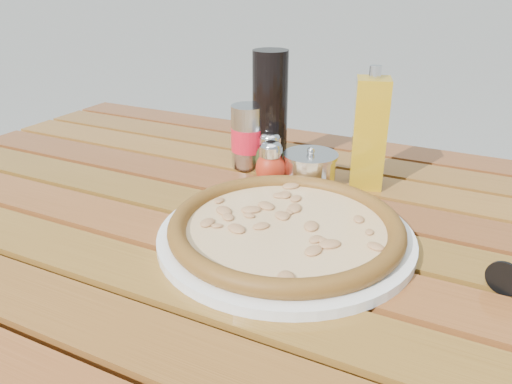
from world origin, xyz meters
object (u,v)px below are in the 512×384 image
at_px(plate, 285,236).
at_px(oregano_shaker, 270,154).
at_px(pepper_shaker, 271,164).
at_px(parmesan_tin, 310,169).
at_px(soda_can, 249,137).
at_px(olive_oil_cruet, 369,133).
at_px(pizza, 286,226).
at_px(dark_bottle, 270,110).
at_px(table, 251,255).

relative_size(plate, oregano_shaker, 4.39).
distance_m(pepper_shaker, parmesan_tin, 0.07).
relative_size(soda_can, olive_oil_cruet, 0.57).
bearing_deg(pizza, soda_can, 127.21).
relative_size(pizza, soda_can, 3.38).
bearing_deg(parmesan_tin, dark_bottle, 151.90).
distance_m(dark_bottle, olive_oil_cruet, 0.19).
distance_m(dark_bottle, parmesan_tin, 0.14).
height_order(table, plate, plate).
distance_m(table, soda_can, 0.25).
bearing_deg(pizza, olive_oil_cruet, 78.92).
height_order(table, parmesan_tin, parmesan_tin).
bearing_deg(table, pizza, -32.13).
distance_m(plate, dark_bottle, 0.31).
bearing_deg(pizza, table, 147.87).
bearing_deg(plate, pepper_shaker, 120.85).
distance_m(soda_can, olive_oil_cruet, 0.23).
relative_size(plate, soda_can, 3.00).
relative_size(pepper_shaker, dark_bottle, 0.37).
distance_m(table, oregano_shaker, 0.21).
bearing_deg(soda_can, table, -62.18).
relative_size(olive_oil_cruet, parmesan_tin, 2.13).
xyz_separation_m(table, olive_oil_cruet, (0.13, 0.19, 0.17)).
xyz_separation_m(table, pepper_shaker, (-0.02, 0.12, 0.11)).
bearing_deg(olive_oil_cruet, table, -124.05).
bearing_deg(soda_can, pepper_shaker, -39.68).
relative_size(table, pepper_shaker, 17.07).
relative_size(plate, parmesan_tin, 3.66).
relative_size(oregano_shaker, dark_bottle, 0.37).
bearing_deg(parmesan_tin, soda_can, 165.74).
bearing_deg(oregano_shaker, olive_oil_cruet, 8.44).
bearing_deg(table, soda_can, 117.82).
height_order(pepper_shaker, dark_bottle, dark_bottle).
xyz_separation_m(table, soda_can, (-0.10, 0.19, 0.13)).
height_order(table, pepper_shaker, pepper_shaker).
bearing_deg(parmesan_tin, oregano_shaker, 169.13).
height_order(dark_bottle, olive_oil_cruet, dark_bottle).
xyz_separation_m(plate, pepper_shaker, (-0.10, 0.17, 0.03)).
relative_size(pepper_shaker, soda_can, 0.68).
xyz_separation_m(plate, soda_can, (-0.18, 0.24, 0.05)).
xyz_separation_m(pepper_shaker, soda_can, (-0.08, 0.06, 0.02)).
xyz_separation_m(soda_can, parmesan_tin, (0.14, -0.04, -0.03)).
bearing_deg(olive_oil_cruet, soda_can, -178.29).
xyz_separation_m(dark_bottle, soda_can, (-0.03, -0.02, -0.05)).
xyz_separation_m(plate, dark_bottle, (-0.15, 0.26, 0.10)).
bearing_deg(plate, table, 147.87).
distance_m(table, parmesan_tin, 0.19).
relative_size(pizza, pepper_shaker, 4.95).
height_order(dark_bottle, parmesan_tin, dark_bottle).
distance_m(dark_bottle, soda_can, 0.07).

